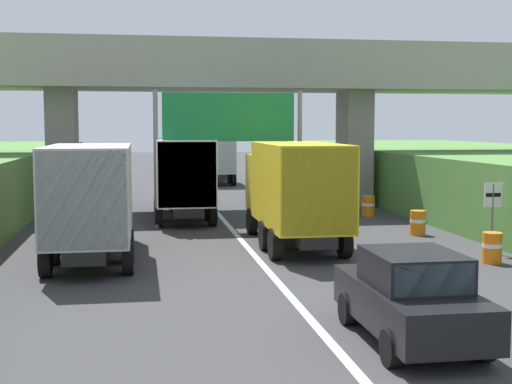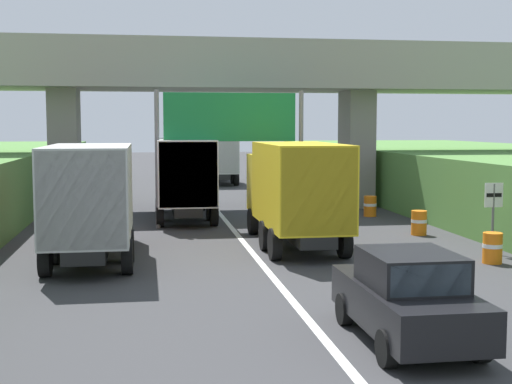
{
  "view_description": "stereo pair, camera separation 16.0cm",
  "coord_description": "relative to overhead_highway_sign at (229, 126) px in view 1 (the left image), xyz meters",
  "views": [
    {
      "loc": [
        -3.41,
        -5.42,
        4.02
      ],
      "look_at": [
        0.0,
        15.52,
        2.0
      ],
      "focal_mm": 49.47,
      "sensor_mm": 36.0,
      "label": 1
    },
    {
      "loc": [
        -3.26,
        -5.44,
        4.02
      ],
      "look_at": [
        0.0,
        15.52,
        2.0
      ],
      "focal_mm": 49.47,
      "sensor_mm": 36.0,
      "label": 2
    }
  ],
  "objects": [
    {
      "name": "speed_limit_sign",
      "position": [
        7.4,
        -7.19,
        -2.5
      ],
      "size": [
        0.6,
        0.08,
        2.23
      ],
      "color": "slate",
      "rests_on": "ground"
    },
    {
      "name": "lane_centre_stripe",
      "position": [
        0.0,
        0.43,
        -3.97
      ],
      "size": [
        0.2,
        85.15,
        0.01
      ],
      "primitive_type": "cube",
      "color": "white",
      "rests_on": "ground"
    },
    {
      "name": "car_green",
      "position": [
        4.9,
        11.86,
        -3.12
      ],
      "size": [
        1.86,
        4.1,
        1.72
      ],
      "color": "#236B38",
      "rests_on": "ground"
    },
    {
      "name": "truck_silver",
      "position": [
        1.55,
        21.07,
        -2.05
      ],
      "size": [
        2.44,
        7.3,
        3.44
      ],
      "color": "black",
      "rests_on": "ground"
    },
    {
      "name": "truck_red",
      "position": [
        -4.88,
        -6.26,
        -2.05
      ],
      "size": [
        2.44,
        7.3,
        3.44
      ],
      "color": "black",
      "rests_on": "ground"
    },
    {
      "name": "construction_barrel_1",
      "position": [
        6.66,
        -8.63,
        -3.52
      ],
      "size": [
        0.57,
        0.57,
        0.9
      ],
      "color": "orange",
      "rests_on": "ground"
    },
    {
      "name": "construction_barrel_3",
      "position": [
        6.46,
        2.16,
        -3.52
      ],
      "size": [
        0.57,
        0.57,
        0.9
      ],
      "color": "orange",
      "rests_on": "ground"
    },
    {
      "name": "truck_yellow",
      "position": [
        1.55,
        -4.91,
        -2.05
      ],
      "size": [
        2.44,
        7.3,
        3.44
      ],
      "color": "black",
      "rests_on": "ground"
    },
    {
      "name": "overhead_highway_sign",
      "position": [
        0.0,
        0.0,
        0.0
      ],
      "size": [
        5.88,
        0.18,
        5.38
      ],
      "color": "slate",
      "rests_on": "ground"
    },
    {
      "name": "construction_barrel_2",
      "position": [
        6.57,
        -3.23,
        -3.52
      ],
      "size": [
        0.57,
        0.57,
        0.9
      ],
      "color": "orange",
      "rests_on": "ground"
    },
    {
      "name": "car_black",
      "position": [
        1.46,
        -15.43,
        -3.12
      ],
      "size": [
        1.86,
        4.1,
        1.72
      ],
      "color": "black",
      "rests_on": "ground"
    },
    {
      "name": "truck_blue",
      "position": [
        -1.7,
        2.54,
        -2.05
      ],
      "size": [
        2.44,
        7.3,
        3.44
      ],
      "color": "black",
      "rests_on": "ground"
    },
    {
      "name": "construction_barrel_4",
      "position": [
        6.65,
        7.55,
        -3.52
      ],
      "size": [
        0.57,
        0.57,
        0.9
      ],
      "color": "orange",
      "rests_on": "ground"
    },
    {
      "name": "overpass_bridge",
      "position": [
        0.0,
        6.08,
        1.98
      ],
      "size": [
        40.0,
        4.8,
        7.88
      ],
      "color": "gray",
      "rests_on": "ground"
    }
  ]
}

